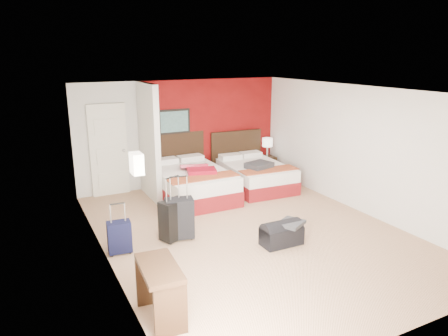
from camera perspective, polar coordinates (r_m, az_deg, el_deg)
ground at (r=7.62m, az=3.50°, el=-8.61°), size 6.50×6.50×0.00m
room_walls at (r=7.92m, az=-10.43°, el=1.72°), size 5.02×6.52×2.50m
red_accent_panel at (r=10.34m, az=-1.87°, el=5.10°), size 3.50×0.04×2.50m
partition_wall at (r=9.15m, az=-10.18°, el=3.52°), size 0.12×1.20×2.50m
entry_door at (r=9.58m, az=-15.44°, el=2.36°), size 0.82×0.06×2.05m
bed_left at (r=9.22m, az=-4.39°, el=-2.21°), size 1.46×2.09×0.63m
bed_right at (r=9.94m, az=4.34°, el=-1.10°), size 1.41×1.94×0.56m
red_suitcase_open at (r=9.07m, az=-3.61°, el=-0.10°), size 0.81×0.96×0.10m
jacket_bundle at (r=9.55m, az=4.80°, el=0.36°), size 0.65×0.57×0.13m
nightstand at (r=10.91m, az=5.85°, el=0.25°), size 0.38×0.38×0.52m
table_lamp at (r=10.79m, az=5.92°, el=2.82°), size 0.30×0.30×0.48m
suitcase_black at (r=7.21m, az=-6.89°, el=-7.19°), size 0.52×0.43×0.68m
suitcase_charcoal at (r=7.23m, az=-6.07°, el=-7.03°), size 0.52×0.38×0.69m
suitcase_navy at (r=6.93m, az=-14.04°, el=-9.30°), size 0.38×0.26×0.51m
duffel_bag at (r=7.12m, az=7.83°, el=-9.01°), size 0.68×0.37×0.34m
jacket_draped at (r=7.08m, az=9.13°, el=-7.43°), size 0.54×0.51×0.06m
desk at (r=5.23m, az=-8.67°, el=-16.41°), size 0.49×0.88×0.71m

